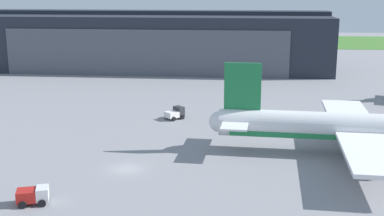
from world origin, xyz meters
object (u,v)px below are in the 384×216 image
at_px(ops_van, 175,113).
at_px(baggage_tug, 33,195).
at_px(maintenance_hangar, 155,41).
at_px(airliner_near_left, 364,129).

distance_m(ops_van, baggage_tug, 41.73).
bearing_deg(maintenance_hangar, airliner_near_left, -60.80).
bearing_deg(maintenance_hangar, ops_van, -76.85).
bearing_deg(ops_van, airliner_near_left, -31.13).
distance_m(airliner_near_left, ops_van, 35.80).
bearing_deg(ops_van, baggage_tug, -105.67).
xyz_separation_m(maintenance_hangar, ops_van, (14.53, -62.19, -7.16)).
height_order(maintenance_hangar, baggage_tug, maintenance_hangar).
xyz_separation_m(airliner_near_left, ops_van, (-30.53, 18.44, -3.03)).
distance_m(maintenance_hangar, ops_van, 64.26).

